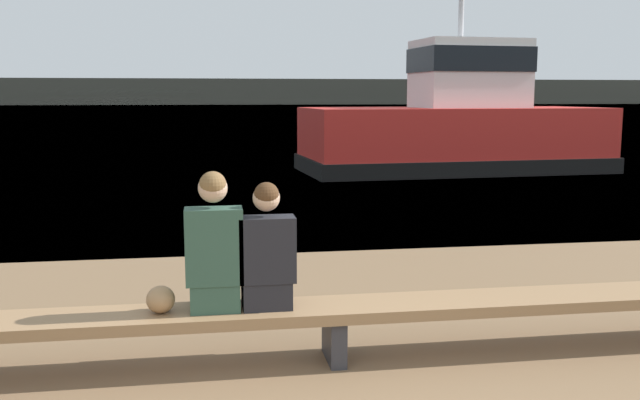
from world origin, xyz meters
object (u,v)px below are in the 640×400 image
person_left (214,251)px  person_right (267,255)px  tugboat_red (456,130)px  bench_main (334,314)px  shopping_bag (161,299)px

person_left → person_right: bearing=0.5°
tugboat_red → bench_main: bearing=152.6°
person_right → tugboat_red: bearing=64.6°
person_right → tugboat_red: 14.32m
bench_main → person_right: person_right is taller
bench_main → person_right: size_ratio=8.42×
person_left → person_right: 0.38m
person_right → shopping_bag: size_ratio=4.09×
bench_main → person_right: 0.69m
person_left → person_right: (0.38, 0.00, -0.05)m
shopping_bag → person_right: bearing=0.6°
bench_main → person_left: (-0.89, 0.01, 0.51)m
person_right → shopping_bag: (-0.77, -0.01, -0.29)m
bench_main → tugboat_red: (5.65, 12.95, 0.72)m
bench_main → tugboat_red: 14.14m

